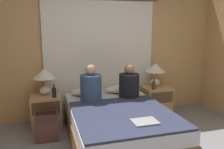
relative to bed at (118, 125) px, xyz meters
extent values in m
cube|color=tan|center=(0.00, 1.15, 1.00)|extent=(4.69, 0.06, 2.50)
cube|color=white|center=(0.00, 1.09, 0.83)|extent=(2.06, 0.03, 2.16)
cube|color=brown|center=(0.00, 0.00, -0.10)|extent=(1.41, 2.07, 0.31)
cube|color=silver|center=(0.00, 0.00, 0.16)|extent=(1.37, 2.03, 0.20)
cube|color=tan|center=(-1.02, 0.78, 0.03)|extent=(0.49, 0.45, 0.57)
cube|color=#4C3823|center=(-1.02, 0.55, 0.17)|extent=(0.43, 0.02, 0.20)
cube|color=tan|center=(1.02, 0.78, 0.03)|extent=(0.49, 0.45, 0.57)
cube|color=#4C3823|center=(1.02, 0.55, 0.17)|extent=(0.43, 0.02, 0.20)
ellipsoid|color=silver|center=(-1.02, 0.85, 0.39)|extent=(0.18, 0.18, 0.15)
cylinder|color=#B2A893|center=(-1.02, 0.85, 0.53)|extent=(0.02, 0.02, 0.14)
cone|color=silver|center=(-1.02, 0.85, 0.68)|extent=(0.38, 0.38, 0.16)
ellipsoid|color=silver|center=(1.02, 0.85, 0.39)|extent=(0.18, 0.18, 0.15)
cylinder|color=#B2A893|center=(1.02, 0.85, 0.53)|extent=(0.02, 0.02, 0.14)
cone|color=silver|center=(1.02, 0.85, 0.68)|extent=(0.38, 0.38, 0.16)
ellipsoid|color=silver|center=(-0.31, 0.82, 0.32)|extent=(0.57, 0.35, 0.12)
ellipsoid|color=silver|center=(0.31, 0.82, 0.32)|extent=(0.57, 0.35, 0.12)
cube|color=#2D334C|center=(0.00, -0.30, 0.27)|extent=(1.35, 1.42, 0.03)
cylinder|color=#38517A|center=(-0.31, 0.44, 0.48)|extent=(0.34, 0.34, 0.43)
sphere|color=tan|center=(-0.31, 0.44, 0.78)|extent=(0.17, 0.17, 0.17)
cylinder|color=black|center=(0.34, 0.44, 0.46)|extent=(0.34, 0.34, 0.41)
sphere|color=#A87A5B|center=(0.34, 0.44, 0.75)|extent=(0.17, 0.17, 0.17)
cylinder|color=black|center=(-0.88, 0.64, 0.39)|extent=(0.07, 0.07, 0.16)
cylinder|color=black|center=(-0.88, 0.64, 0.50)|extent=(0.02, 0.02, 0.06)
cylinder|color=#513819|center=(0.89, 0.64, 0.38)|extent=(0.06, 0.06, 0.14)
cylinder|color=#513819|center=(0.89, 0.64, 0.49)|extent=(0.02, 0.02, 0.06)
cube|color=#9EA0A5|center=(0.14, -0.66, 0.30)|extent=(0.31, 0.24, 0.02)
cube|color=brown|center=(-1.03, 0.29, -0.03)|extent=(0.33, 0.19, 0.44)
cube|color=#452824|center=(-1.03, 0.28, 0.15)|extent=(0.30, 0.20, 0.08)
camera|label=1|loc=(-1.02, -3.18, 1.45)|focal=38.00mm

